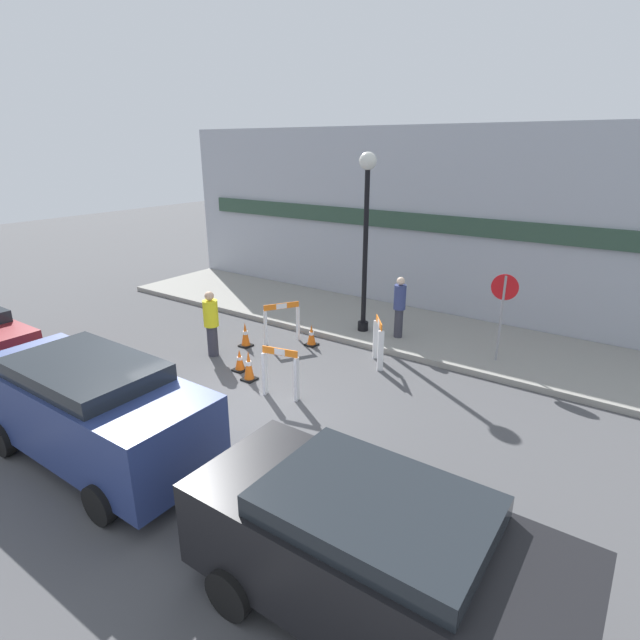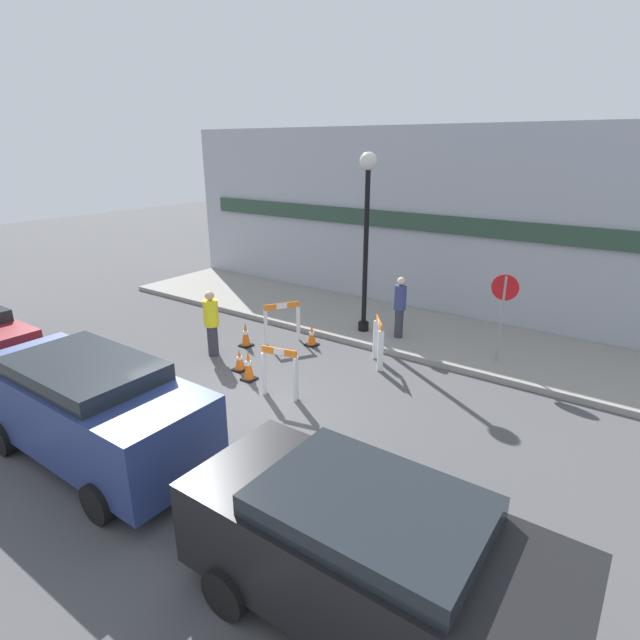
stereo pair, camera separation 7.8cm
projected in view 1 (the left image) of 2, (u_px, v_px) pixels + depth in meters
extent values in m
plane|color=#4C4C4F|center=(228.00, 418.00, 9.58)|extent=(60.00, 60.00, 0.00)
cube|color=gray|center=(382.00, 324.00, 14.38)|extent=(18.00, 3.48, 0.14)
cube|color=#A3A8B2|center=(415.00, 223.00, 14.90)|extent=(18.00, 0.12, 5.50)
cube|color=#2D4738|center=(413.00, 222.00, 14.80)|extent=(16.20, 0.10, 0.50)
cylinder|color=black|center=(363.00, 326.00, 13.66)|extent=(0.29, 0.29, 0.24)
cylinder|color=black|center=(365.00, 254.00, 13.00)|extent=(0.13, 0.13, 4.26)
sphere|color=silver|center=(368.00, 161.00, 12.23)|extent=(0.44, 0.44, 0.44)
cylinder|color=gray|center=(501.00, 319.00, 11.46)|extent=(0.06, 0.06, 2.06)
cylinder|color=red|center=(505.00, 287.00, 11.20)|extent=(0.60, 0.09, 0.60)
cube|color=white|center=(265.00, 373.00, 10.34)|extent=(0.09, 0.14, 0.94)
cube|color=white|center=(297.00, 379.00, 10.08)|extent=(0.09, 0.14, 0.94)
cube|color=orange|center=(280.00, 352.00, 10.03)|extent=(0.77, 0.19, 0.15)
cube|color=white|center=(280.00, 352.00, 10.03)|extent=(0.24, 0.08, 0.14)
cube|color=white|center=(381.00, 351.00, 11.43)|extent=(0.14, 0.13, 0.98)
cube|color=white|center=(376.00, 339.00, 12.10)|extent=(0.14, 0.13, 0.98)
cube|color=orange|center=(379.00, 322.00, 11.58)|extent=(0.49, 0.63, 0.15)
cube|color=white|center=(379.00, 322.00, 11.58)|extent=(0.16, 0.20, 0.14)
cube|color=white|center=(298.00, 323.00, 13.28)|extent=(0.14, 0.12, 0.93)
cube|color=white|center=(266.00, 328.00, 12.95)|extent=(0.14, 0.12, 0.93)
cube|color=orange|center=(281.00, 306.00, 12.94)|extent=(0.53, 0.83, 0.15)
cube|color=white|center=(281.00, 306.00, 12.94)|extent=(0.18, 0.26, 0.13)
cube|color=black|center=(249.00, 379.00, 11.12)|extent=(0.30, 0.30, 0.04)
cone|color=orange|center=(249.00, 365.00, 11.00)|extent=(0.22, 0.23, 0.66)
cylinder|color=white|center=(249.00, 363.00, 10.99)|extent=(0.13, 0.13, 0.09)
cube|color=black|center=(312.00, 344.00, 13.04)|extent=(0.30, 0.30, 0.04)
cone|color=orange|center=(311.00, 334.00, 12.94)|extent=(0.23, 0.22, 0.53)
cylinder|color=white|center=(311.00, 333.00, 12.93)|extent=(0.13, 0.13, 0.07)
cube|color=black|center=(246.00, 345.00, 12.98)|extent=(0.30, 0.30, 0.04)
cone|color=orange|center=(245.00, 334.00, 12.87)|extent=(0.22, 0.22, 0.61)
cylinder|color=white|center=(245.00, 333.00, 12.86)|extent=(0.13, 0.13, 0.09)
cube|color=black|center=(240.00, 369.00, 11.59)|extent=(0.30, 0.30, 0.04)
cone|color=orange|center=(240.00, 359.00, 11.50)|extent=(0.23, 0.23, 0.48)
cylinder|color=white|center=(240.00, 358.00, 11.49)|extent=(0.13, 0.13, 0.07)
cylinder|color=#33333D|center=(213.00, 341.00, 12.31)|extent=(0.34, 0.34, 0.78)
cylinder|color=yellow|center=(211.00, 313.00, 12.07)|extent=(0.47, 0.47, 0.65)
sphere|color=#DBAD89|center=(209.00, 296.00, 11.93)|extent=(0.29, 0.29, 0.23)
cylinder|color=#33333D|center=(398.00, 323.00, 13.10)|extent=(0.29, 0.29, 0.78)
cylinder|color=navy|center=(400.00, 297.00, 12.86)|extent=(0.40, 0.40, 0.65)
sphere|color=beige|center=(401.00, 281.00, 12.72)|extent=(0.27, 0.27, 0.21)
cylinder|color=black|center=(30.00, 368.00, 11.00)|extent=(0.60, 0.18, 0.60)
cube|color=navy|center=(92.00, 411.00, 8.04)|extent=(4.51, 1.69, 1.20)
cube|color=#1E2328|center=(86.00, 377.00, 7.84)|extent=(2.48, 1.55, 0.54)
cylinder|color=black|center=(194.00, 446.00, 8.14)|extent=(0.60, 0.18, 0.60)
cylinder|color=black|center=(100.00, 504.00, 6.83)|extent=(0.60, 0.18, 0.60)
cylinder|color=black|center=(95.00, 399.00, 9.65)|extent=(0.60, 0.18, 0.60)
cylinder|color=black|center=(3.00, 439.00, 8.35)|extent=(0.60, 0.18, 0.60)
cube|color=black|center=(373.00, 557.00, 5.26)|extent=(4.17, 1.72, 1.07)
cube|color=#1E2328|center=(375.00, 516.00, 5.08)|extent=(2.29, 1.58, 0.49)
cylinder|color=black|center=(515.00, 599.00, 5.41)|extent=(0.60, 0.18, 0.60)
cylinder|color=black|center=(320.00, 506.00, 6.80)|extent=(0.60, 0.18, 0.60)
cylinder|color=black|center=(230.00, 593.00, 5.47)|extent=(0.60, 0.18, 0.60)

